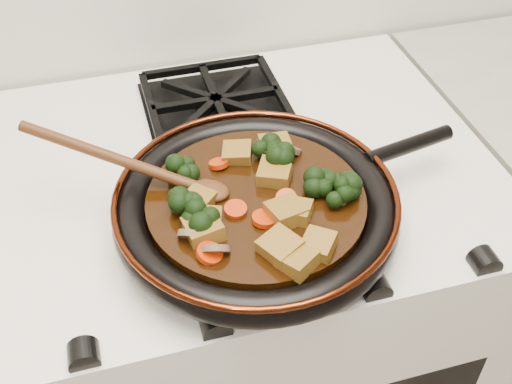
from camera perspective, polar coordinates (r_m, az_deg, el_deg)
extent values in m
cube|color=white|center=(1.30, -1.24, -12.80)|extent=(0.76, 0.60, 0.90)
cylinder|color=black|center=(0.84, 0.00, -1.86)|extent=(0.34, 0.34, 0.01)
torus|color=black|center=(0.83, 0.00, -1.42)|extent=(0.37, 0.37, 0.04)
torus|color=#4C1B0A|center=(0.82, 0.00, -0.36)|extent=(0.37, 0.37, 0.01)
cylinder|color=black|center=(0.93, 13.42, 4.04)|extent=(0.14, 0.05, 0.02)
cylinder|color=black|center=(0.83, 0.00, -1.07)|extent=(0.28, 0.28, 0.02)
cube|color=brown|center=(0.76, 5.56, -4.73)|extent=(0.05, 0.05, 0.03)
cube|color=brown|center=(0.88, -1.66, 3.41)|extent=(0.05, 0.05, 0.03)
cube|color=brown|center=(0.84, 1.70, 1.69)|extent=(0.06, 0.06, 0.03)
cube|color=brown|center=(0.78, -4.55, -2.56)|extent=(0.05, 0.05, 0.03)
cube|color=brown|center=(0.74, 3.64, -6.08)|extent=(0.06, 0.06, 0.03)
cube|color=brown|center=(0.75, 2.17, -4.96)|extent=(0.06, 0.06, 0.03)
cube|color=brown|center=(0.81, -5.07, -0.71)|extent=(0.05, 0.05, 0.02)
cube|color=brown|center=(0.89, 1.71, 3.96)|extent=(0.05, 0.04, 0.03)
cube|color=brown|center=(0.77, -4.70, -3.31)|extent=(0.05, 0.05, 0.03)
cube|color=brown|center=(0.79, 3.53, -1.75)|extent=(0.05, 0.05, 0.02)
cube|color=brown|center=(0.79, 2.72, -1.86)|extent=(0.05, 0.05, 0.03)
cylinder|color=red|center=(0.76, 5.44, -4.79)|extent=(0.03, 0.03, 0.01)
cylinder|color=red|center=(0.81, 2.69, -0.59)|extent=(0.03, 0.03, 0.02)
cylinder|color=red|center=(0.75, -4.16, -5.46)|extent=(0.03, 0.03, 0.02)
cylinder|color=red|center=(0.80, -1.83, -1.56)|extent=(0.03, 0.03, 0.01)
cylinder|color=red|center=(0.87, -3.33, 2.55)|extent=(0.03, 0.03, 0.02)
cylinder|color=red|center=(0.79, 0.73, -2.39)|extent=(0.03, 0.03, 0.01)
cylinder|color=brown|center=(0.75, -3.62, -5.08)|extent=(0.04, 0.04, 0.03)
cylinder|color=brown|center=(0.89, 3.03, 3.92)|extent=(0.04, 0.05, 0.03)
cylinder|color=brown|center=(0.77, -5.78, -3.81)|extent=(0.04, 0.04, 0.03)
ellipsoid|color=#4C2710|center=(0.83, -4.25, 0.10)|extent=(0.07, 0.06, 0.02)
cylinder|color=#4C2710|center=(0.85, -12.47, 2.96)|extent=(0.02, 0.02, 0.26)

